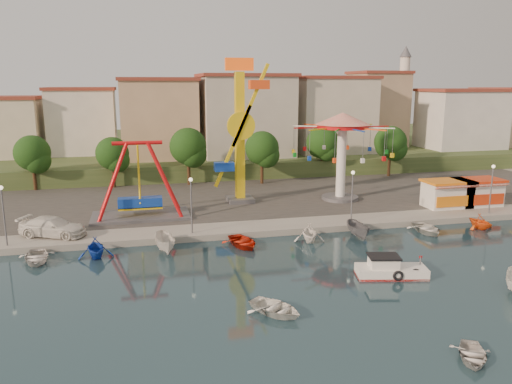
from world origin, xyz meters
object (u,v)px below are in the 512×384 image
object	(u,v)px
pirate_ship_ride	(139,182)
van	(53,227)
kamikaze_tower	(242,134)
cabin_motorboat	(390,271)
wave_swinger	(342,137)
rowboat_a	(276,308)

from	to	relation	value
pirate_ship_ride	van	xyz separation A→B (m)	(-7.88, -4.97, -2.91)
kamikaze_tower	cabin_motorboat	xyz separation A→B (m)	(6.43, -23.92, -8.07)
van	wave_swinger	bearing A→B (deg)	-53.20
pirate_ship_ride	cabin_motorboat	distance (m)	27.04
kamikaze_tower	pirate_ship_ride	bearing A→B (deg)	-159.92
wave_swinger	cabin_motorboat	distance (m)	24.34
wave_swinger	van	distance (m)	33.00
rowboat_a	van	distance (m)	24.63
cabin_motorboat	van	distance (m)	29.92
kamikaze_tower	wave_swinger	size ratio (longest dim) A/B	1.42
pirate_ship_ride	kamikaze_tower	xyz separation A→B (m)	(11.75, 4.30, 4.17)
cabin_motorboat	kamikaze_tower	bearing A→B (deg)	117.69
pirate_ship_ride	kamikaze_tower	world-z (taller)	kamikaze_tower
pirate_ship_ride	kamikaze_tower	size ratio (longest dim) A/B	0.61
wave_swinger	van	world-z (taller)	wave_swinger
rowboat_a	kamikaze_tower	bearing A→B (deg)	45.97
kamikaze_tower	rowboat_a	world-z (taller)	kamikaze_tower
kamikaze_tower	wave_swinger	bearing A→B (deg)	-7.04
pirate_ship_ride	wave_swinger	xyz separation A→B (m)	(23.47, 2.85, 3.80)
pirate_ship_ride	van	distance (m)	9.76
van	cabin_motorboat	bearing A→B (deg)	-96.56
pirate_ship_ride	rowboat_a	xyz separation A→B (m)	(8.15, -23.64, -4.01)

